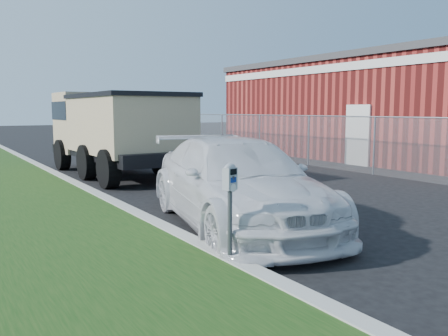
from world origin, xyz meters
TOP-DOWN VIEW (x-y plane):
  - ground at (0.00, 0.00)m, footprint 120.00×120.00m
  - chainlink_fence at (6.00, 7.00)m, footprint 0.06×30.06m
  - brick_building at (12.00, 8.00)m, footprint 9.20×14.20m
  - parking_meter at (-2.68, -1.19)m, footprint 0.20×0.16m
  - white_wagon at (-1.29, 0.84)m, footprint 3.21×5.56m
  - dump_truck at (-0.76, 8.50)m, footprint 2.75×6.67m

SIDE VIEW (x-z plane):
  - ground at x=0.00m, z-range 0.00..0.00m
  - white_wagon at x=-1.29m, z-range 0.00..1.52m
  - parking_meter at x=-2.68m, z-range 0.40..1.65m
  - chainlink_fence at x=6.00m, z-range -13.74..16.26m
  - dump_truck at x=-0.76m, z-range 0.16..2.76m
  - brick_building at x=12.00m, z-range 0.04..4.21m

